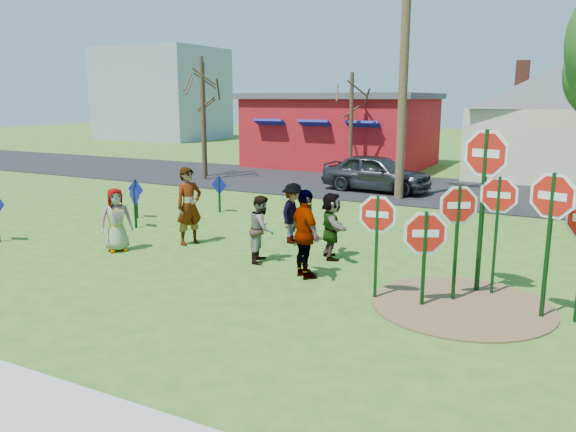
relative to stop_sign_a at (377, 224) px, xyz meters
The scene contains 26 objects.
ground 3.58m from the stop_sign_a, 155.83° to the left, with size 120.00×120.00×0.00m, color #2E601B.
road 13.27m from the stop_sign_a, 103.14° to the left, with size 120.00×7.50×0.04m, color black.
dirt_patch 2.08m from the stop_sign_a, 13.01° to the left, with size 3.20×3.20×0.03m, color brown.
red_building 21.13m from the stop_sign_a, 113.73° to the left, with size 9.40×7.69×3.90m.
cream_house 19.57m from the stop_sign_a, 82.64° to the left, with size 9.40×9.40×6.50m.
distant_building 44.16m from the stop_sign_a, 134.68° to the left, with size 10.00×8.00×8.00m, color #8C939E.
stop_sign_a is the anchor object (origin of this frame).
stop_sign_b 2.25m from the stop_sign_a, 38.15° to the left, with size 1.13×0.41×3.25m.
stop_sign_c 2.86m from the stop_sign_a, ahead, with size 0.98×0.37×2.61m.
stop_sign_d 2.27m from the stop_sign_a, 32.89° to the left, with size 0.92×0.06×2.37m.
stop_sign_e 0.89m from the stop_sign_a, ahead, with size 0.95×0.49×1.86m.
stop_sign_g 1.42m from the stop_sign_a, 22.62° to the left, with size 0.81×0.51×2.25m.
blue_diamond_b 8.34m from the stop_sign_a, 163.36° to the left, with size 0.59×0.25×1.26m.
blue_diamond_c 9.52m from the stop_sign_a, 158.95° to the left, with size 0.64×0.07×1.22m.
blue_diamond_d 8.93m from the stop_sign_a, 143.00° to the left, with size 0.63×0.08×1.21m.
person_a 6.66m from the stop_sign_a, behind, with size 0.75×0.49×1.54m, color #4C5F97.
person_b 5.72m from the stop_sign_a, 163.44° to the left, with size 0.72×0.47×1.96m, color #2D7977.
person_c 3.35m from the stop_sign_a, 159.63° to the left, with size 0.74×0.57×1.52m, color brown.
person_d 4.40m from the stop_sign_a, 137.49° to the left, with size 1.00×0.57×1.54m, color #38383D.
person_e 1.83m from the stop_sign_a, 163.27° to the left, with size 1.08×0.45×1.85m, color #542E61.
person_f 2.80m from the stop_sign_a, 130.64° to the left, with size 1.43×0.46×1.55m, color #1E4F2B.
suv 12.21m from the stop_sign_a, 108.64° to the left, with size 1.72×4.29×1.46m, color #28292D.
utility_pole 11.41m from the stop_sign_a, 104.25° to the left, with size 2.42×0.93×10.25m.
bare_tree_west 16.48m from the stop_sign_a, 136.78° to the left, with size 1.80×1.80×5.43m.
bare_tree_east 16.30m from the stop_sign_a, 112.95° to the left, with size 1.80×1.80×4.79m.
bare_tree_mid 17.55m from the stop_sign_a, 135.93° to the left, with size 1.80×1.80×5.25m.
Camera 1 is at (6.13, -10.84, 3.63)m, focal length 35.00 mm.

